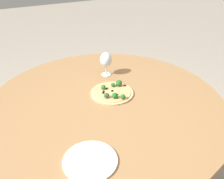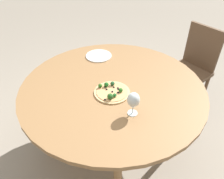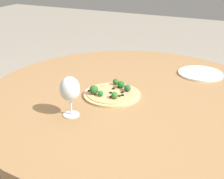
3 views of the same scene
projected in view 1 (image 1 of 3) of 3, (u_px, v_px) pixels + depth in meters
The scene contains 4 objects.
dining_table at pixel (106, 109), 1.48m from camera, with size 1.39×1.39×0.76m.
pizza at pixel (112, 92), 1.51m from camera, with size 0.26×0.26×0.05m.
wine_glass at pixel (106, 60), 1.67m from camera, with size 0.08×0.08×0.17m.
plate_near at pixel (90, 161), 1.06m from camera, with size 0.24×0.24×0.01m.
Camera 1 is at (-0.48, -1.11, 1.58)m, focal length 40.00 mm.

